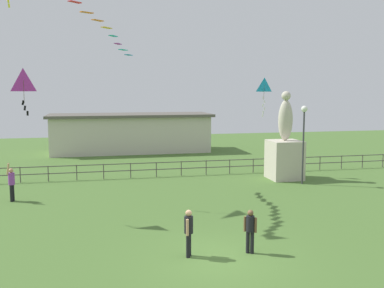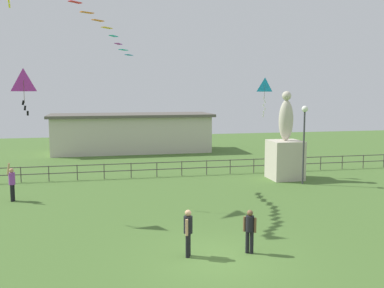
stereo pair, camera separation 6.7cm
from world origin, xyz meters
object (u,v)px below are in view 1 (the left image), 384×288
(kite_0, at_px, (264,87))
(lamppost, at_px, (304,128))
(statue_monument, at_px, (285,152))
(person_1, at_px, (250,228))
(kite_2, at_px, (24,82))
(person_0, at_px, (189,230))
(person_2, at_px, (12,182))

(kite_0, bearing_deg, lamppost, -67.84)
(statue_monument, xyz_separation_m, kite_0, (-0.86, 1.38, 4.00))
(lamppost, bearing_deg, statue_monument, 102.85)
(statue_monument, xyz_separation_m, lamppost, (0.38, -1.67, 1.66))
(person_1, bearing_deg, lamppost, 55.22)
(kite_2, bearing_deg, person_1, -36.07)
(person_0, xyz_separation_m, kite_2, (-5.71, 5.53, 4.89))
(person_0, relative_size, kite_2, 0.82)
(person_2, bearing_deg, person_0, -52.16)
(person_2, height_order, kite_0, kite_0)
(person_1, relative_size, kite_0, 0.60)
(statue_monument, xyz_separation_m, person_2, (-15.48, -2.31, -0.68))
(statue_monument, relative_size, kite_2, 2.79)
(lamppost, height_order, kite_2, kite_2)
(statue_monument, relative_size, kite_0, 2.16)
(lamppost, distance_m, person_0, 13.31)
(lamppost, distance_m, kite_2, 15.35)
(person_0, distance_m, person_1, 2.08)
(person_2, distance_m, kite_0, 15.78)
(statue_monument, xyz_separation_m, person_1, (-6.41, -11.45, -0.79))
(statue_monument, distance_m, kite_2, 15.88)
(person_2, bearing_deg, lamppost, 2.28)
(person_2, relative_size, kite_2, 1.00)
(statue_monument, height_order, kite_0, kite_0)
(statue_monument, bearing_deg, person_2, -171.52)
(lamppost, distance_m, person_1, 12.15)
(kite_0, bearing_deg, person_2, -165.82)
(person_1, bearing_deg, kite_0, 66.64)
(person_1, relative_size, kite_2, 0.77)
(statue_monument, bearing_deg, kite_2, -157.86)
(person_0, xyz_separation_m, person_2, (-6.99, 9.00, 0.07))
(person_2, bearing_deg, statue_monument, 8.48)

